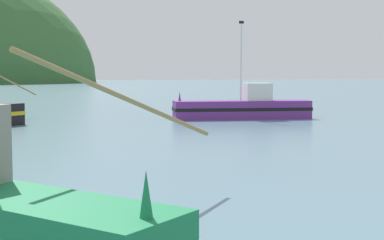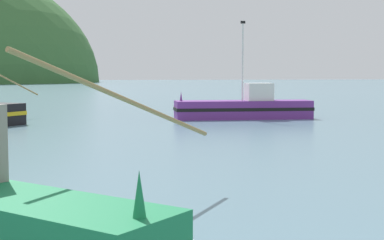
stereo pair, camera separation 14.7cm
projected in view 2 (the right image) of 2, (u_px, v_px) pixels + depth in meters
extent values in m
cone|color=#197A47|center=(139.00, 194.00, 8.29)|extent=(0.28, 0.28, 0.70)
cylinder|color=#997F4C|center=(127.00, 100.00, 14.02)|extent=(5.11, 4.98, 2.36)
cylinder|color=#997F4C|center=(10.00, 81.00, 42.57)|extent=(3.66, 4.60, 2.38)
cube|color=#6B2D84|center=(243.00, 110.00, 43.14)|extent=(10.32, 2.86, 1.37)
cube|color=black|center=(243.00, 109.00, 43.13)|extent=(10.43, 2.89, 0.25)
cone|color=#6B2D84|center=(181.00, 96.00, 42.40)|extent=(0.21, 0.21, 0.70)
cube|color=silver|center=(259.00, 92.00, 43.20)|extent=(2.00, 1.86, 1.31)
cylinder|color=silver|center=(243.00, 62.00, 42.84)|extent=(0.12, 0.12, 5.69)
cube|color=black|center=(243.00, 22.00, 42.60)|extent=(0.36, 0.05, 0.20)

